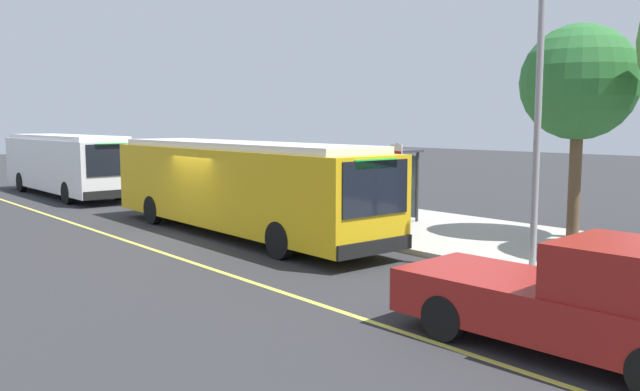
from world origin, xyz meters
The scene contains 12 objects.
ground_plane centered at (0.00, 0.00, 0.00)m, with size 120.00×120.00×0.00m, color #2B2B2D.
sidewalk_curb centered at (0.00, 6.00, 0.07)m, with size 44.00×6.40×0.15m, color #A8A399.
lane_stripe_center centered at (0.00, -2.20, 0.00)m, with size 36.00×0.14×0.01m, color #E0D64C.
transit_bus_main centered at (0.67, 1.01, 1.62)m, with size 12.54×2.78×2.95m.
transit_bus_second centered at (-14.03, 0.72, 1.62)m, with size 10.99×2.65×2.95m.
pickup_truck centered at (13.12, -1.00, 0.86)m, with size 5.49×2.26×1.85m.
bus_shelter centered at (1.67, 6.22, 1.92)m, with size 2.90×1.60×2.48m.
waiting_bench centered at (1.80, 6.26, 0.63)m, with size 1.60×0.48×0.95m.
route_sign_post centered at (4.89, 3.77, 1.96)m, with size 0.44×0.08×2.80m.
pedestrian_commuter centered at (3.49, 4.25, 1.12)m, with size 0.24×0.40×1.69m.
street_tree_upstreet centered at (8.21, 7.93, 4.70)m, with size 3.38×3.38×6.27m.
utility_pole centered at (9.63, 3.43, 3.35)m, with size 0.16×0.16×6.40m, color gray.
Camera 1 is at (17.80, -10.20, 3.57)m, focal length 36.20 mm.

